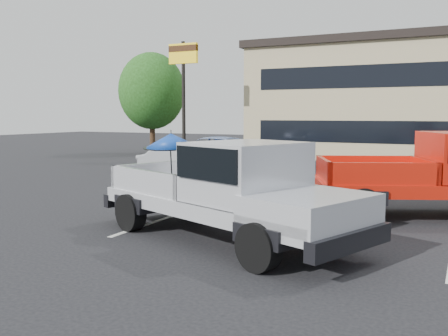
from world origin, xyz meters
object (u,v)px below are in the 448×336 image
at_px(motel_sign, 183,69).
at_px(tree_left, 152,91).
at_px(silver_pickup, 236,187).
at_px(silver_sedan, 192,165).
at_px(blue_suv, 214,154).

relative_size(motel_sign, tree_left, 1.00).
relative_size(motel_sign, silver_pickup, 1.00).
xyz_separation_m(motel_sign, silver_sedan, (4.80, -7.50, -3.99)).
height_order(motel_sign, silver_pickup, motel_sign).
xyz_separation_m(tree_left, blue_suv, (7.64, -6.65, -3.02)).
xyz_separation_m(motel_sign, tree_left, (-4.00, 3.00, -0.92)).
xyz_separation_m(silver_pickup, blue_suv, (-5.74, 10.15, -0.34)).
xyz_separation_m(silver_pickup, silver_sedan, (-4.57, 6.30, -0.39)).
distance_m(tree_left, silver_pickup, 21.64).
height_order(tree_left, blue_suv, tree_left).
bearing_deg(tree_left, motel_sign, -36.87).
distance_m(silver_pickup, silver_sedan, 7.80).
bearing_deg(motel_sign, silver_sedan, -57.39).
height_order(motel_sign, silver_sedan, motel_sign).
xyz_separation_m(tree_left, silver_pickup, (13.37, -16.80, -2.68)).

